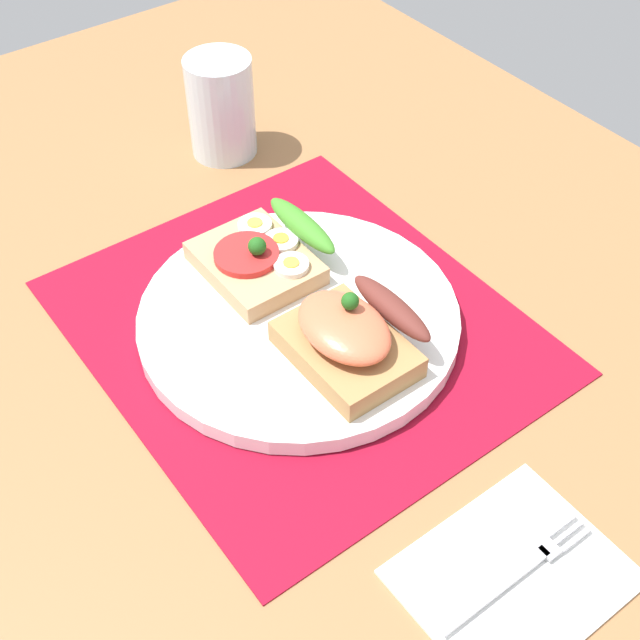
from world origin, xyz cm
name	(u,v)px	position (x,y,z in cm)	size (l,w,h in cm)	color
ground_plane	(299,340)	(0.00, 0.00, -1.60)	(120.00, 90.00, 3.20)	#92643C
placemat	(299,326)	(0.00, 0.00, 0.15)	(38.07, 33.06, 0.30)	maroon
plate	(299,318)	(0.00, 0.00, 1.06)	(27.09, 27.09, 1.52)	white
sandwich_egg_tomato	(266,253)	(-6.46, 1.20, 3.20)	(10.49, 9.88, 3.96)	tan
sandwich_salmon	(353,334)	(6.31, 0.75, 3.95)	(10.62, 9.14, 5.87)	#A57B48
napkin	(513,575)	(27.21, -2.11, 0.30)	(11.49, 14.30, 0.60)	white
fork	(520,570)	(27.36, -1.72, 0.76)	(1.62, 13.09, 0.32)	#B7B7BC
drinking_glass	(221,107)	(-26.08, 9.02, 5.28)	(6.87, 6.87, 10.57)	silver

